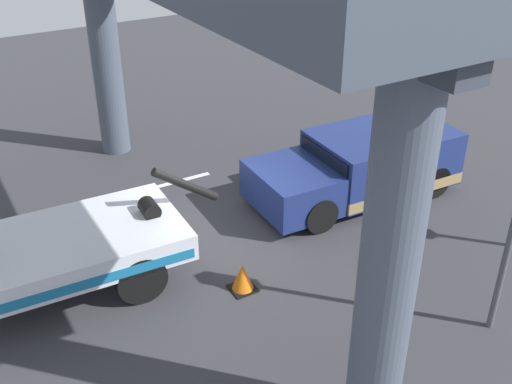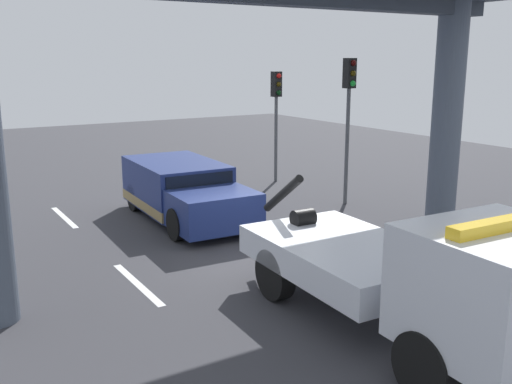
# 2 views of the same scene
# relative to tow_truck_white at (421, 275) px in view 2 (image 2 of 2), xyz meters

# --- Properties ---
(ground_plane) EXTENTS (60.00, 40.00, 0.10)m
(ground_plane) POSITION_rel_tow_truck_white_xyz_m (-4.83, 0.03, -1.25)
(ground_plane) COLOR #38383D
(lane_stripe_west) EXTENTS (2.60, 0.16, 0.01)m
(lane_stripe_west) POSITION_rel_tow_truck_white_xyz_m (-10.83, -2.92, -1.20)
(lane_stripe_west) COLOR silver
(lane_stripe_west) RESTS_ON ground
(lane_stripe_mid) EXTENTS (2.60, 0.16, 0.01)m
(lane_stripe_mid) POSITION_rel_tow_truck_white_xyz_m (-4.83, -2.92, -1.20)
(lane_stripe_mid) COLOR silver
(lane_stripe_mid) RESTS_ON ground
(tow_truck_white) EXTENTS (7.30, 2.65, 2.46)m
(tow_truck_white) POSITION_rel_tow_truck_white_xyz_m (0.00, 0.00, 0.00)
(tow_truck_white) COLOR silver
(tow_truck_white) RESTS_ON ground
(towed_van_green) EXTENTS (5.28, 2.40, 1.58)m
(towed_van_green) POSITION_rel_tow_truck_white_xyz_m (-8.93, 0.03, -0.42)
(towed_van_green) COLOR navy
(towed_van_green) RESTS_ON ground
(traffic_light_near) EXTENTS (0.39, 0.32, 4.05)m
(traffic_light_near) POSITION_rel_tow_truck_white_xyz_m (-11.81, 5.13, 1.76)
(traffic_light_near) COLOR #515456
(traffic_light_near) RESTS_ON ground
(traffic_light_far) EXTENTS (0.39, 0.32, 4.52)m
(traffic_light_far) POSITION_rel_tow_truck_white_xyz_m (-7.81, 5.13, 2.08)
(traffic_light_far) COLOR #515456
(traffic_light_far) RESTS_ON ground
(traffic_cone_orange) EXTENTS (0.50, 0.50, 0.59)m
(traffic_cone_orange) POSITION_rel_tow_truck_white_xyz_m (-4.47, 1.88, -0.92)
(traffic_cone_orange) COLOR orange
(traffic_cone_orange) RESTS_ON ground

